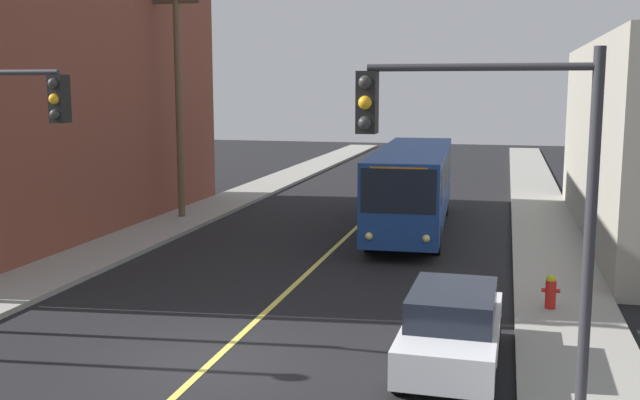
{
  "coord_description": "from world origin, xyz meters",
  "views": [
    {
      "loc": [
        5.64,
        -13.36,
        5.55
      ],
      "look_at": [
        0.0,
        9.14,
        2.0
      ],
      "focal_mm": 41.63,
      "sensor_mm": 36.0,
      "label": 1
    }
  ],
  "objects_px": {
    "city_bus": "(413,184)",
    "fire_hydrant": "(551,291)",
    "utility_pole_mid": "(178,80)",
    "traffic_signal_right_corner": "(490,167)",
    "parked_car_white": "(452,327)"
  },
  "relations": [
    {
      "from": "city_bus",
      "to": "fire_hydrant",
      "type": "height_order",
      "value": "city_bus"
    },
    {
      "from": "city_bus",
      "to": "traffic_signal_right_corner",
      "type": "height_order",
      "value": "traffic_signal_right_corner"
    },
    {
      "from": "parked_car_white",
      "to": "fire_hydrant",
      "type": "height_order",
      "value": "parked_car_white"
    },
    {
      "from": "utility_pole_mid",
      "to": "fire_hydrant",
      "type": "relative_size",
      "value": 12.27
    },
    {
      "from": "parked_car_white",
      "to": "traffic_signal_right_corner",
      "type": "distance_m",
      "value": 4.3
    },
    {
      "from": "utility_pole_mid",
      "to": "fire_hydrant",
      "type": "xyz_separation_m",
      "value": [
        14.35,
        -9.96,
        -5.23
      ]
    },
    {
      "from": "city_bus",
      "to": "fire_hydrant",
      "type": "bearing_deg",
      "value": -65.23
    },
    {
      "from": "parked_car_white",
      "to": "fire_hydrant",
      "type": "bearing_deg",
      "value": 63.32
    },
    {
      "from": "traffic_signal_right_corner",
      "to": "fire_hydrant",
      "type": "distance_m",
      "value": 7.75
    },
    {
      "from": "utility_pole_mid",
      "to": "fire_hydrant",
      "type": "bearing_deg",
      "value": -34.76
    },
    {
      "from": "utility_pole_mid",
      "to": "traffic_signal_right_corner",
      "type": "xyz_separation_m",
      "value": [
        12.91,
        -16.6,
        -1.51
      ]
    },
    {
      "from": "traffic_signal_right_corner",
      "to": "fire_hydrant",
      "type": "height_order",
      "value": "traffic_signal_right_corner"
    },
    {
      "from": "city_bus",
      "to": "parked_car_white",
      "type": "xyz_separation_m",
      "value": [
        2.55,
        -14.26,
        -0.98
      ]
    },
    {
      "from": "parked_car_white",
      "to": "fire_hydrant",
      "type": "xyz_separation_m",
      "value": [
        2.1,
        4.18,
        -0.26
      ]
    },
    {
      "from": "utility_pole_mid",
      "to": "fire_hydrant",
      "type": "height_order",
      "value": "utility_pole_mid"
    }
  ]
}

